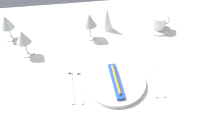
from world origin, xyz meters
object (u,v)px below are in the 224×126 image
object	(u,v)px
fork_outer	(80,84)
napkin_folded	(107,19)
toothbrush_package	(116,81)
fork_inner	(71,83)
dinner_plate	(116,83)
wine_glass_centre	(7,23)
wine_glass_right	(23,38)
spoon_soup	(156,74)
wine_glass_left	(89,21)
dinner_knife	(150,78)
coffee_cup_left	(159,22)

from	to	relation	value
fork_outer	napkin_folded	bearing A→B (deg)	66.18
toothbrush_package	fork_inner	xyz separation A→B (m)	(-0.20, 0.03, -0.02)
fork_outer	napkin_folded	world-z (taller)	napkin_folded
dinner_plate	wine_glass_centre	distance (m)	0.67
dinner_plate	toothbrush_package	distance (m)	0.02
wine_glass_right	spoon_soup	bearing A→B (deg)	-21.19
wine_glass_centre	wine_glass_left	distance (m)	0.43
napkin_folded	dinner_plate	bearing A→B (deg)	-92.37
fork_outer	napkin_folded	size ratio (longest dim) A/B	1.48
wine_glass_centre	wine_glass_left	world-z (taller)	wine_glass_left
fork_outer	wine_glass_right	size ratio (longest dim) A/B	1.48
dinner_plate	fork_outer	size ratio (longest dim) A/B	1.25
dinner_knife	wine_glass_left	bearing A→B (deg)	124.47
fork_inner	dinner_plate	bearing A→B (deg)	-9.60
dinner_knife	spoon_soup	xyz separation A→B (m)	(0.04, 0.02, -0.00)
fork_outer	fork_inner	xyz separation A→B (m)	(-0.04, 0.01, 0.00)
fork_outer	wine_glass_right	bearing A→B (deg)	135.97
dinner_plate	wine_glass_centre	world-z (taller)	wine_glass_centre
toothbrush_package	napkin_folded	distance (m)	0.43
dinner_knife	napkin_folded	size ratio (longest dim) A/B	1.67
toothbrush_package	fork_outer	distance (m)	0.16
dinner_plate	napkin_folded	world-z (taller)	napkin_folded
fork_inner	wine_glass_centre	distance (m)	0.51
dinner_plate	coffee_cup_left	distance (m)	0.49
dinner_knife	napkin_folded	world-z (taller)	napkin_folded
dinner_knife	wine_glass_right	size ratio (longest dim) A/B	1.68
wine_glass_centre	dinner_knife	bearing A→B (deg)	-31.20
dinner_plate	dinner_knife	size ratio (longest dim) A/B	1.10
fork_outer	fork_inner	bearing A→B (deg)	170.42
dinner_plate	fork_outer	xyz separation A→B (m)	(-0.16, 0.03, -0.01)
spoon_soup	wine_glass_right	xyz separation A→B (m)	(-0.61, 0.24, 0.10)
toothbrush_package	wine_glass_left	world-z (taller)	wine_glass_left
wine_glass_right	napkin_folded	world-z (taller)	same
fork_outer	wine_glass_left	world-z (taller)	wine_glass_left
dinner_knife	coffee_cup_left	world-z (taller)	coffee_cup_left
dinner_plate	wine_glass_right	distance (m)	0.50
dinner_plate	spoon_soup	distance (m)	0.20
toothbrush_package	napkin_folded	size ratio (longest dim) A/B	1.48
fork_inner	coffee_cup_left	size ratio (longest dim) A/B	1.95
spoon_soup	napkin_folded	bearing A→B (deg)	114.39
toothbrush_package	wine_glass_centre	bearing A→B (deg)	140.77
napkin_folded	wine_glass_right	bearing A→B (deg)	-160.21
dinner_knife	spoon_soup	bearing A→B (deg)	33.47
wine_glass_centre	spoon_soup	bearing A→B (deg)	-28.39
coffee_cup_left	wine_glass_right	bearing A→B (deg)	-171.00
coffee_cup_left	wine_glass_centre	world-z (taller)	wine_glass_centre
dinner_knife	napkin_folded	distance (m)	0.44
toothbrush_package	wine_glass_centre	xyz separation A→B (m)	(-0.51, 0.42, 0.07)
wine_glass_right	dinner_plate	bearing A→B (deg)	-33.41
coffee_cup_left	wine_glass_centre	xyz separation A→B (m)	(-0.82, 0.03, 0.05)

